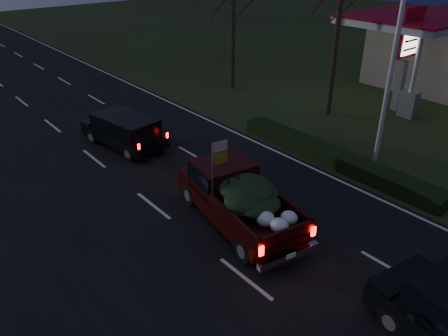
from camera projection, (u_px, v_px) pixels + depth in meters
ground at (245, 279)px, 12.49m from camera, size 120.00×120.00×0.00m
road_asphalt at (245, 279)px, 12.48m from camera, size 14.00×120.00×0.02m
hedge_row at (333, 157)px, 18.80m from camera, size 1.00×10.00×0.60m
light_pole at (398, 32)px, 16.66m from camera, size 0.50×0.90×9.16m
gas_price_pylon at (407, 42)px, 23.17m from camera, size 2.00×0.41×5.57m
gas_canopy at (412, 24)px, 24.71m from camera, size 7.10×6.10×4.88m
bare_tree_far at (233, 3)px, 26.10m from camera, size 3.60×3.60×7.00m
pickup_truck at (237, 195)px, 14.59m from camera, size 2.91×5.62×2.81m
lead_suv at (125, 128)px, 20.02m from camera, size 2.44×4.51×1.23m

